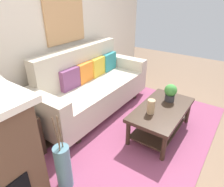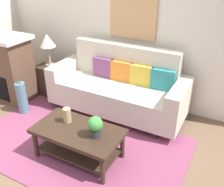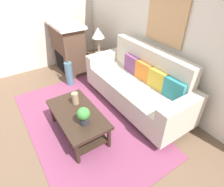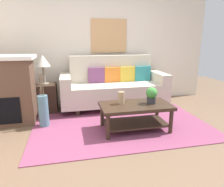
{
  "view_description": "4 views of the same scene",
  "coord_description": "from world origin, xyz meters",
  "px_view_note": "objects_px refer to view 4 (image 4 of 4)",
  "views": [
    {
      "loc": [
        -2.18,
        -0.48,
        1.89
      ],
      "look_at": [
        0.03,
        1.07,
        0.49
      ],
      "focal_mm": 31.94,
      "sensor_mm": 36.0,
      "label": 1
    },
    {
      "loc": [
        1.74,
        -1.74,
        2.29
      ],
      "look_at": [
        0.26,
        1.01,
        0.62
      ],
      "focal_mm": 41.04,
      "sensor_mm": 36.0,
      "label": 2
    },
    {
      "loc": [
        2.18,
        -0.4,
        2.27
      ],
      "look_at": [
        0.21,
        0.91,
        0.57
      ],
      "focal_mm": 29.75,
      "sensor_mm": 36.0,
      "label": 3
    },
    {
      "loc": [
        -0.86,
        -2.59,
        1.41
      ],
      "look_at": [
        -0.07,
        0.95,
        0.45
      ],
      "focal_mm": 32.92,
      "sensor_mm": 36.0,
      "label": 4
    }
  ],
  "objects_px": {
    "couch": "(114,87)",
    "side_table": "(46,98)",
    "throw_pillow_plum": "(97,75)",
    "floor_vase": "(44,111)",
    "tabletop_vase": "(121,98)",
    "throw_pillow_orange": "(112,75)",
    "fireplace": "(5,90)",
    "framed_painting": "(109,36)",
    "coffee_table": "(135,111)",
    "potted_plant_tabletop": "(152,95)",
    "throw_pillow_teal": "(142,73)",
    "table_lamp": "(43,62)",
    "throw_pillow_mustard": "(127,74)"
  },
  "relations": [
    {
      "from": "couch",
      "to": "fireplace",
      "type": "bearing_deg",
      "value": -165.95
    },
    {
      "from": "potted_plant_tabletop",
      "to": "table_lamp",
      "type": "height_order",
      "value": "table_lamp"
    },
    {
      "from": "fireplace",
      "to": "table_lamp",
      "type": "bearing_deg",
      "value": 40.16
    },
    {
      "from": "couch",
      "to": "potted_plant_tabletop",
      "type": "relative_size",
      "value": 8.33
    },
    {
      "from": "side_table",
      "to": "table_lamp",
      "type": "height_order",
      "value": "table_lamp"
    },
    {
      "from": "side_table",
      "to": "fireplace",
      "type": "height_order",
      "value": "fireplace"
    },
    {
      "from": "side_table",
      "to": "fireplace",
      "type": "bearing_deg",
      "value": -139.84
    },
    {
      "from": "throw_pillow_orange",
      "to": "floor_vase",
      "type": "height_order",
      "value": "throw_pillow_orange"
    },
    {
      "from": "throw_pillow_plum",
      "to": "couch",
      "type": "bearing_deg",
      "value": -20.41
    },
    {
      "from": "throw_pillow_orange",
      "to": "framed_painting",
      "type": "height_order",
      "value": "framed_painting"
    },
    {
      "from": "floor_vase",
      "to": "coffee_table",
      "type": "bearing_deg",
      "value": -17.79
    },
    {
      "from": "throw_pillow_orange",
      "to": "table_lamp",
      "type": "height_order",
      "value": "table_lamp"
    },
    {
      "from": "throw_pillow_teal",
      "to": "table_lamp",
      "type": "height_order",
      "value": "table_lamp"
    },
    {
      "from": "potted_plant_tabletop",
      "to": "table_lamp",
      "type": "bearing_deg",
      "value": 144.23
    },
    {
      "from": "throw_pillow_orange",
      "to": "fireplace",
      "type": "bearing_deg",
      "value": -162.57
    },
    {
      "from": "potted_plant_tabletop",
      "to": "floor_vase",
      "type": "xyz_separation_m",
      "value": [
        -1.69,
        0.46,
        -0.3
      ]
    },
    {
      "from": "throw_pillow_mustard",
      "to": "throw_pillow_teal",
      "type": "bearing_deg",
      "value": 0.0
    },
    {
      "from": "couch",
      "to": "potted_plant_tabletop",
      "type": "xyz_separation_m",
      "value": [
        0.33,
        -1.24,
        0.14
      ]
    },
    {
      "from": "throw_pillow_teal",
      "to": "side_table",
      "type": "distance_m",
      "value": 2.11
    },
    {
      "from": "floor_vase",
      "to": "framed_painting",
      "type": "height_order",
      "value": "framed_painting"
    },
    {
      "from": "tabletop_vase",
      "to": "floor_vase",
      "type": "relative_size",
      "value": 0.37
    },
    {
      "from": "couch",
      "to": "table_lamp",
      "type": "relative_size",
      "value": 3.83
    },
    {
      "from": "throw_pillow_mustard",
      "to": "side_table",
      "type": "height_order",
      "value": "throw_pillow_mustard"
    },
    {
      "from": "coffee_table",
      "to": "framed_painting",
      "type": "xyz_separation_m",
      "value": [
        -0.07,
        1.7,
        1.17
      ]
    },
    {
      "from": "couch",
      "to": "throw_pillow_mustard",
      "type": "relative_size",
      "value": 6.06
    },
    {
      "from": "coffee_table",
      "to": "potted_plant_tabletop",
      "type": "xyz_separation_m",
      "value": [
        0.26,
        -0.0,
        0.26
      ]
    },
    {
      "from": "side_table",
      "to": "floor_vase",
      "type": "relative_size",
      "value": 1.05
    },
    {
      "from": "floor_vase",
      "to": "throw_pillow_mustard",
      "type": "bearing_deg",
      "value": 27.94
    },
    {
      "from": "coffee_table",
      "to": "throw_pillow_orange",
      "type": "bearing_deg",
      "value": 92.98
    },
    {
      "from": "throw_pillow_plum",
      "to": "throw_pillow_mustard",
      "type": "bearing_deg",
      "value": 0.0
    },
    {
      "from": "tabletop_vase",
      "to": "couch",
      "type": "bearing_deg",
      "value": 83.07
    },
    {
      "from": "throw_pillow_teal",
      "to": "potted_plant_tabletop",
      "type": "bearing_deg",
      "value": -104.32
    },
    {
      "from": "throw_pillow_mustard",
      "to": "throw_pillow_teal",
      "type": "height_order",
      "value": "same"
    },
    {
      "from": "couch",
      "to": "throw_pillow_teal",
      "type": "xyz_separation_m",
      "value": [
        0.68,
        0.13,
        0.25
      ]
    },
    {
      "from": "tabletop_vase",
      "to": "framed_painting",
      "type": "xyz_separation_m",
      "value": [
        0.14,
        1.62,
        0.96
      ]
    },
    {
      "from": "tabletop_vase",
      "to": "side_table",
      "type": "height_order",
      "value": "tabletop_vase"
    },
    {
      "from": "throw_pillow_plum",
      "to": "throw_pillow_teal",
      "type": "height_order",
      "value": "same"
    },
    {
      "from": "floor_vase",
      "to": "couch",
      "type": "bearing_deg",
      "value": 29.68
    },
    {
      "from": "throw_pillow_mustard",
      "to": "table_lamp",
      "type": "distance_m",
      "value": 1.76
    },
    {
      "from": "coffee_table",
      "to": "throw_pillow_plum",
      "type": "bearing_deg",
      "value": 106.73
    },
    {
      "from": "couch",
      "to": "side_table",
      "type": "xyz_separation_m",
      "value": [
        -1.39,
        -0.0,
        -0.15
      ]
    },
    {
      "from": "tabletop_vase",
      "to": "side_table",
      "type": "distance_m",
      "value": 1.72
    },
    {
      "from": "throw_pillow_mustard",
      "to": "tabletop_vase",
      "type": "height_order",
      "value": "throw_pillow_mustard"
    },
    {
      "from": "throw_pillow_orange",
      "to": "side_table",
      "type": "xyz_separation_m",
      "value": [
        -1.39,
        -0.13,
        -0.4
      ]
    },
    {
      "from": "side_table",
      "to": "floor_vase",
      "type": "bearing_deg",
      "value": -87.89
    },
    {
      "from": "framed_painting",
      "to": "coffee_table",
      "type": "bearing_deg",
      "value": -87.61
    },
    {
      "from": "potted_plant_tabletop",
      "to": "floor_vase",
      "type": "relative_size",
      "value": 0.49
    },
    {
      "from": "throw_pillow_mustard",
      "to": "coffee_table",
      "type": "bearing_deg",
      "value": -101.12
    },
    {
      "from": "throw_pillow_mustard",
      "to": "throw_pillow_teal",
      "type": "xyz_separation_m",
      "value": [
        0.34,
        0.0,
        0.0
      ]
    },
    {
      "from": "throw_pillow_plum",
      "to": "table_lamp",
      "type": "relative_size",
      "value": 0.63
    }
  ]
}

